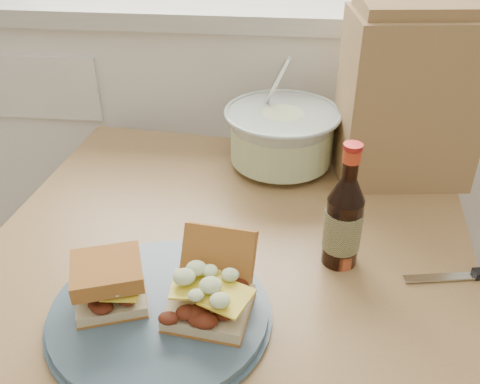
# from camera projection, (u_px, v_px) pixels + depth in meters

# --- Properties ---
(cabinet_run) EXTENTS (2.50, 0.64, 0.94)m
(cabinet_run) POSITION_uv_depth(u_px,v_px,m) (212.00, 140.00, 1.69)
(cabinet_run) COLOR white
(cabinet_run) RESTS_ON ground
(dining_table) EXTENTS (0.88, 0.88, 0.68)m
(dining_table) POSITION_uv_depth(u_px,v_px,m) (227.00, 294.00, 0.95)
(dining_table) COLOR #A57E4E
(dining_table) RESTS_ON ground
(plate) EXTENTS (0.31, 0.31, 0.02)m
(plate) POSITION_uv_depth(u_px,v_px,m) (160.00, 313.00, 0.76)
(plate) COLOR #435B6D
(plate) RESTS_ON dining_table
(sandwich_left) EXTENTS (0.12, 0.11, 0.07)m
(sandwich_left) POSITION_uv_depth(u_px,v_px,m) (109.00, 283.00, 0.75)
(sandwich_left) COLOR beige
(sandwich_left) RESTS_ON plate
(sandwich_right) EXTENTS (0.12, 0.17, 0.09)m
(sandwich_right) POSITION_uv_depth(u_px,v_px,m) (212.00, 285.00, 0.75)
(sandwich_right) COLOR beige
(sandwich_right) RESTS_ON plate
(coleslaw_bowl) EXTENTS (0.24, 0.24, 0.24)m
(coleslaw_bowl) POSITION_uv_depth(u_px,v_px,m) (282.00, 139.00, 1.11)
(coleslaw_bowl) COLOR #B3C1BA
(coleslaw_bowl) RESTS_ON dining_table
(beer_bottle) EXTENTS (0.06, 0.06, 0.21)m
(beer_bottle) POSITION_uv_depth(u_px,v_px,m) (344.00, 220.00, 0.83)
(beer_bottle) COLOR black
(beer_bottle) RESTS_ON dining_table
(paper_bag) EXTENTS (0.27, 0.19, 0.33)m
(paper_bag) POSITION_uv_depth(u_px,v_px,m) (409.00, 100.00, 1.02)
(paper_bag) COLOR #A5804F
(paper_bag) RESTS_ON dining_table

